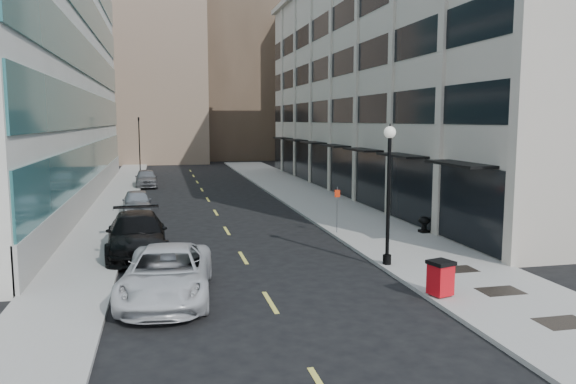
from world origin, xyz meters
name	(u,v)px	position (x,y,z in m)	size (l,w,h in m)	color
ground	(284,324)	(0.00, 0.00, 0.00)	(160.00, 160.00, 0.00)	black
sidewalk_right	(330,207)	(7.50, 20.00, 0.07)	(5.00, 80.00, 0.15)	#9B978C
sidewalk_left	(108,215)	(-6.50, 20.00, 0.07)	(3.00, 80.00, 0.15)	#9B978C
building_right	(418,80)	(16.94, 26.99, 8.99)	(15.30, 46.50, 18.25)	#B3AA97
skyline_tan_near	(153,62)	(-4.00, 68.00, 14.00)	(14.00, 18.00, 28.00)	#7E6652
skyline_brown	(233,46)	(8.00, 72.00, 17.00)	(12.00, 16.00, 34.00)	brown
skyline_tan_far	(88,86)	(-14.00, 78.00, 11.00)	(12.00, 14.00, 22.00)	#7E6652
skyline_stone	(307,91)	(18.00, 66.00, 10.00)	(10.00, 14.00, 20.00)	#B3AA97
grate_near	(563,323)	(7.60, -2.00, 0.15)	(1.40, 1.00, 0.01)	black
grate_mid	(500,291)	(7.60, 1.00, 0.15)	(1.40, 1.00, 0.01)	black
grate_far	(457,269)	(7.60, 3.80, 0.15)	(1.40, 1.00, 0.01)	black
road_centerline	(221,221)	(0.00, 17.00, 0.01)	(0.15, 68.20, 0.01)	#D8CC4C
traffic_signal	(139,121)	(-5.50, 48.00, 5.72)	(0.66, 0.66, 6.98)	black
car_white_van	(167,274)	(-3.20, 3.10, 0.83)	(2.77, 6.00, 1.67)	silver
car_black_pickup	(137,235)	(-4.38, 9.54, 0.90)	(2.51, 6.17, 1.79)	black
car_silver_sedan	(137,202)	(-4.80, 20.64, 0.74)	(1.75, 4.35, 1.48)	#919499
car_grey_sedan	(146,178)	(-4.56, 35.00, 0.78)	(1.85, 4.60, 1.57)	slate
trash_bin	(440,277)	(5.40, 1.00, 0.77)	(0.88, 0.89, 1.16)	red
lamppost	(389,182)	(5.30, 5.13, 3.40)	(0.46, 0.46, 5.54)	black
sign_post	(337,203)	(5.30, 11.58, 1.65)	(0.27, 0.07, 2.33)	slate
urn_planter	(424,223)	(9.60, 10.62, 0.65)	(0.59, 0.59, 0.82)	black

